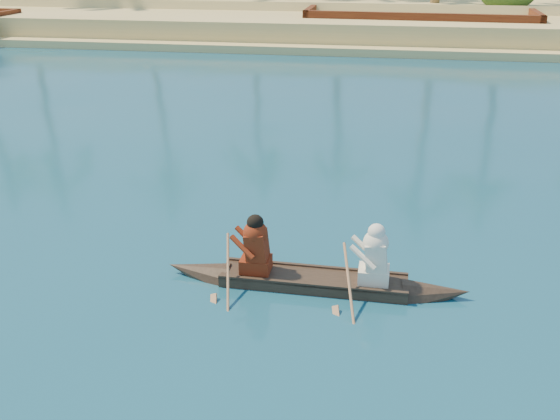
# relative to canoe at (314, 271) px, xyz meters

# --- Properties ---
(shrub_cluster) EXTENTS (100.00, 6.00, 2.40)m
(shrub_cluster) POSITION_rel_canoe_xyz_m (8.00, 30.12, 0.94)
(shrub_cluster) COLOR #193915
(shrub_cluster) RESTS_ON ground
(canoe) EXTENTS (4.87, 0.75, 1.34)m
(canoe) POSITION_rel_canoe_xyz_m (0.00, 0.00, 0.00)
(canoe) COLOR #3C2B21
(canoe) RESTS_ON ground
(barge_mid) EXTENTS (11.83, 4.30, 1.95)m
(barge_mid) POSITION_rel_canoe_xyz_m (2.74, 25.62, 0.42)
(barge_mid) COLOR #632E15
(barge_mid) RESTS_ON ground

